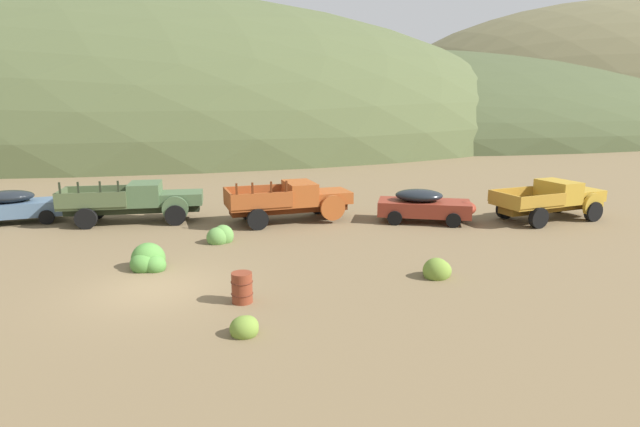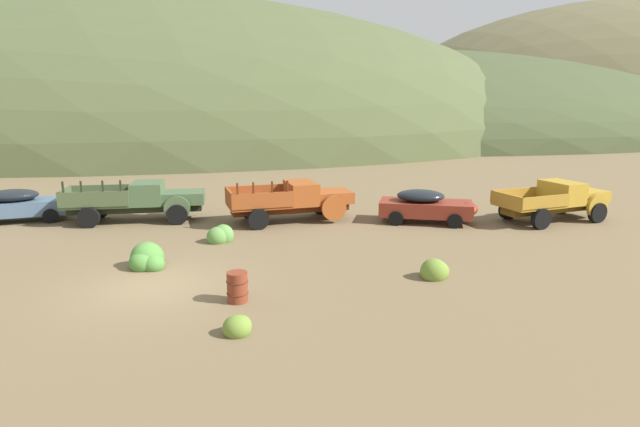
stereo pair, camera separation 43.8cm
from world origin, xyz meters
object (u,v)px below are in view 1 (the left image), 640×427
Objects in this scene: oil_drum_foreground at (242,288)px; car_chalk_blue at (18,206)px; car_rust_red at (427,205)px; truck_weathered_green at (143,201)px; truck_oxide_orange at (297,200)px; truck_mustard at (556,199)px.

car_chalk_blue is at bearing 135.47° from oil_drum_foreground.
oil_drum_foreground is (-8.20, -9.43, -0.36)m from car_rust_red.
car_rust_red is 5.34× the size of oil_drum_foreground.
car_rust_red is at bearing -20.98° from car_chalk_blue.
car_rust_red is 12.50m from oil_drum_foreground.
truck_weathered_green and truck_oxide_orange have the same top height.
car_chalk_blue and car_rust_red have the same top height.
truck_oxide_orange is (7.29, -0.42, 0.02)m from truck_weathered_green.
car_rust_red is at bearing 48.99° from oil_drum_foreground.
car_chalk_blue is 19.41m from car_rust_red.
truck_oxide_orange is at bearing -171.96° from car_rust_red.
truck_oxide_orange is at bearing 78.69° from oil_drum_foreground.
car_chalk_blue is 5.52× the size of oil_drum_foreground.
car_chalk_blue is at bearing 158.52° from truck_mustard.
truck_weathered_green reaches higher than oil_drum_foreground.
truck_weathered_green is 1.36× the size of car_rust_red.
truck_mustard reaches higher than car_chalk_blue.
oil_drum_foreground is (5.25, -10.62, -0.55)m from truck_weathered_green.
truck_mustard is 17.44m from oil_drum_foreground.
car_chalk_blue is at bearing -169.29° from car_rust_red.
truck_mustard reaches higher than oil_drum_foreground.
car_rust_red reaches higher than oil_drum_foreground.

